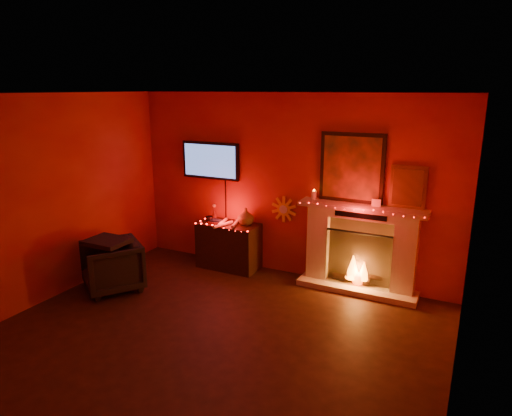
% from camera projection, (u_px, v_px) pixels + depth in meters
% --- Properties ---
extents(room, '(5.00, 5.00, 5.00)m').
position_uv_depth(room, '(191.00, 233.00, 4.56)').
color(room, black).
rests_on(room, ground).
extents(floor, '(5.00, 5.00, 0.00)m').
position_uv_depth(floor, '(196.00, 353.00, 4.90)').
color(floor, black).
rests_on(floor, ground).
extents(fireplace, '(1.72, 0.40, 2.18)m').
position_uv_depth(fireplace, '(360.00, 240.00, 6.29)').
color(fireplace, beige).
rests_on(fireplace, floor).
extents(tv, '(1.00, 0.07, 1.24)m').
position_uv_depth(tv, '(211.00, 161.00, 7.17)').
color(tv, black).
rests_on(tv, room).
extents(sunburst_clock, '(0.40, 0.03, 0.40)m').
position_uv_depth(sunburst_clock, '(284.00, 209.00, 6.81)').
color(sunburst_clock, gold).
rests_on(sunburst_clock, room).
extents(console_table, '(0.95, 0.58, 0.98)m').
position_uv_depth(console_table, '(229.00, 244.00, 7.14)').
color(console_table, black).
rests_on(console_table, floor).
extents(armchair, '(1.05, 1.06, 0.70)m').
position_uv_depth(armchair, '(112.00, 266.00, 6.36)').
color(armchair, black).
rests_on(armchair, floor).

